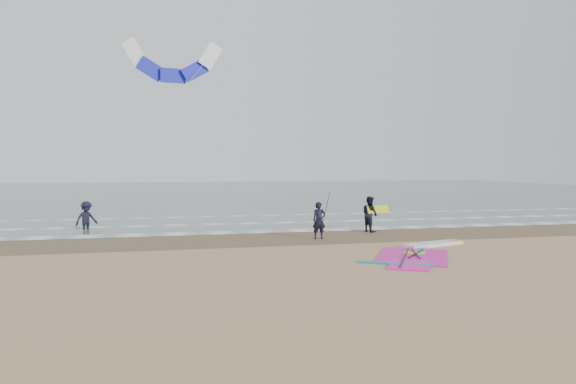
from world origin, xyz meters
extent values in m
plane|color=tan|center=(0.00, 0.00, 0.00)|extent=(120.00, 120.00, 0.00)
cube|color=#47605E|center=(0.00, 48.00, 0.01)|extent=(120.00, 80.00, 0.02)
cube|color=brown|center=(0.00, 6.00, 0.00)|extent=(120.00, 5.00, 0.01)
cube|color=white|center=(0.00, 8.20, 0.03)|extent=(120.00, 1.20, 0.02)
cube|color=white|center=(0.00, 12.00, 0.03)|extent=(120.00, 0.70, 0.02)
cube|color=white|center=(0.00, 16.50, 0.03)|extent=(120.00, 0.50, 0.01)
cube|color=white|center=(4.23, 2.22, 0.07)|extent=(2.87, 1.52, 0.13)
cube|color=yellow|center=(5.46, 2.61, 0.07)|extent=(0.69, 0.79, 0.15)
cube|color=#ED1EA9|center=(2.21, -0.02, 0.02)|extent=(3.92, 4.33, 0.04)
cube|color=#ED1EA9|center=(1.37, -1.47, 0.03)|extent=(2.17, 2.41, 0.05)
cube|color=#0C8C99|center=(3.33, 1.44, 0.03)|extent=(2.00, 3.22, 0.06)
cube|color=#0C8C99|center=(0.93, -1.25, 0.03)|extent=(2.35, 1.50, 0.06)
cube|color=yellow|center=(2.55, 0.54, 0.03)|extent=(1.01, 0.97, 0.06)
cylinder|color=black|center=(1.77, -0.24, 0.06)|extent=(2.07, 3.52, 0.07)
cylinder|color=black|center=(2.44, 0.21, 0.08)|extent=(1.38, 1.53, 0.04)
cylinder|color=black|center=(2.44, 0.21, 0.08)|extent=(0.66, 1.93, 0.04)
imported|color=black|center=(0.11, 5.23, 0.86)|extent=(0.63, 0.43, 1.71)
imported|color=black|center=(3.33, 7.05, 0.91)|extent=(0.92, 1.05, 1.82)
imported|color=black|center=(-10.90, 11.14, 0.93)|extent=(1.38, 1.26, 1.86)
cylinder|color=black|center=(0.41, 5.23, 1.25)|extent=(0.17, 0.86, 1.82)
cube|color=yellow|center=(3.73, 6.95, 1.15)|extent=(1.30, 0.51, 0.39)
cube|color=white|center=(-8.57, 14.39, 10.05)|extent=(1.50, 0.38, 1.74)
cube|color=#111ABF|center=(-7.63, 14.39, 9.11)|extent=(1.73, 0.43, 1.50)
cube|color=#111ABF|center=(-6.34, 14.39, 8.77)|extent=(1.50, 0.39, 0.86)
cube|color=#111ABF|center=(-5.06, 14.39, 9.11)|extent=(1.73, 0.43, 1.50)
cube|color=white|center=(-4.12, 14.39, 10.05)|extent=(1.50, 0.38, 1.74)
cylinder|color=beige|center=(-9.74, 12.76, 5.65)|extent=(2.36, 3.27, 8.80)
cylinder|color=beige|center=(-7.51, 12.76, 5.65)|extent=(6.80, 3.27, 8.80)
camera|label=1|loc=(-6.50, -17.40, 3.40)|focal=32.00mm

